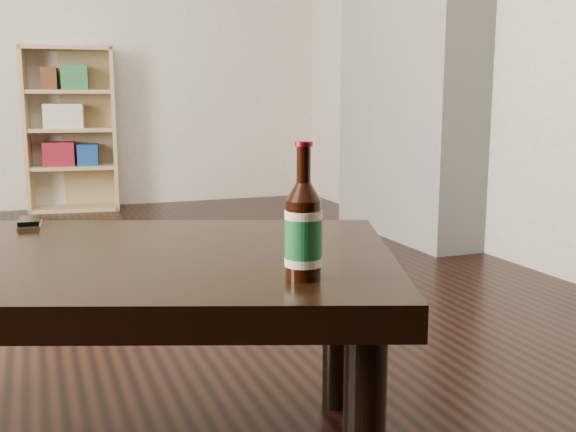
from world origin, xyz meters
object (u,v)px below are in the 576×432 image
object	(u,v)px
coffee_table	(87,282)
phone	(30,222)
beer_bottle	(303,231)
bookshelf	(70,126)

from	to	relation	value
coffee_table	phone	xyz separation A→B (m)	(-0.11, 0.37, 0.07)
coffee_table	beer_bottle	size ratio (longest dim) A/B	5.99
bookshelf	phone	distance (m)	3.39
bookshelf	coffee_table	world-z (taller)	bookshelf
coffee_table	phone	distance (m)	0.39
bookshelf	beer_bottle	xyz separation A→B (m)	(0.17, -4.11, -0.03)
bookshelf	coffee_table	xyz separation A→B (m)	(-0.19, -3.75, -0.19)
phone	bookshelf	bearing A→B (deg)	88.90
bookshelf	coffee_table	bearing A→B (deg)	-85.66
coffee_table	phone	bearing A→B (deg)	106.53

